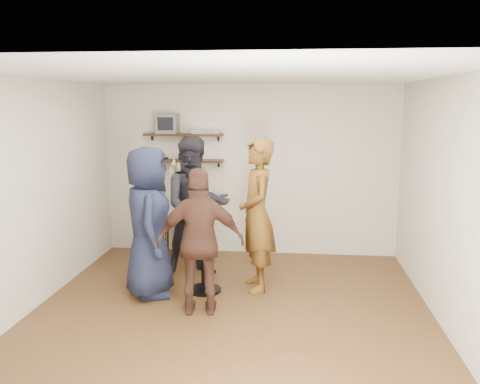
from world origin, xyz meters
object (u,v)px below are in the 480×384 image
(crt_monitor, at_px, (168,123))
(person_dark, at_px, (196,207))
(drinks_table, at_px, (204,241))
(person_plaid, at_px, (257,215))
(dvd_deck, at_px, (206,132))
(radio, at_px, (186,156))
(person_brown, at_px, (201,242))
(side_table, at_px, (176,226))
(person_navy, at_px, (148,222))

(crt_monitor, height_order, person_dark, crt_monitor)
(drinks_table, height_order, person_plaid, person_plaid)
(dvd_deck, bearing_deg, radio, 180.00)
(drinks_table, xyz_separation_m, person_brown, (0.09, -0.66, 0.17))
(radio, distance_m, side_table, 1.08)
(dvd_deck, relative_size, side_table, 0.72)
(person_plaid, distance_m, person_brown, 1.00)
(person_brown, bearing_deg, dvd_deck, -89.24)
(person_navy, bearing_deg, person_brown, -139.54)
(radio, height_order, drinks_table, radio)
(radio, height_order, side_table, radio)
(side_table, height_order, person_dark, person_dark)
(person_brown, bearing_deg, person_dark, -84.24)
(person_plaid, height_order, person_dark, person_plaid)
(person_dark, relative_size, person_navy, 1.03)
(dvd_deck, bearing_deg, drinks_table, -81.55)
(person_dark, bearing_deg, person_brown, -95.76)
(crt_monitor, xyz_separation_m, side_table, (0.14, -0.18, -1.55))
(dvd_deck, xyz_separation_m, person_navy, (-0.40, -1.81, -0.98))
(person_brown, bearing_deg, crt_monitor, -75.54)
(dvd_deck, relative_size, drinks_table, 0.40)
(person_dark, bearing_deg, crt_monitor, 102.80)
(crt_monitor, distance_m, person_brown, 2.73)
(person_navy, height_order, person_brown, person_navy)
(person_brown, bearing_deg, radio, -81.75)
(drinks_table, relative_size, person_navy, 0.55)
(person_dark, height_order, person_brown, person_dark)
(person_plaid, bearing_deg, person_navy, -88.89)
(person_brown, bearing_deg, drinks_table, -90.00)
(crt_monitor, xyz_separation_m, person_brown, (0.91, -2.28, -1.20))
(dvd_deck, relative_size, person_brown, 0.24)
(side_table, relative_size, person_navy, 0.30)
(crt_monitor, bearing_deg, drinks_table, -62.93)
(radio, xyz_separation_m, person_navy, (-0.08, -1.81, -0.60))
(crt_monitor, bearing_deg, person_plaid, -44.71)
(dvd_deck, distance_m, person_plaid, 1.95)
(dvd_deck, bearing_deg, side_table, -158.72)
(crt_monitor, height_order, side_table, crt_monitor)
(person_navy, bearing_deg, dvd_deck, -28.81)
(side_table, bearing_deg, person_plaid, -43.88)
(person_dark, bearing_deg, person_navy, -136.23)
(person_dark, distance_m, person_navy, 0.92)
(crt_monitor, bearing_deg, radio, 0.00)
(crt_monitor, relative_size, person_dark, 0.17)
(dvd_deck, xyz_separation_m, radio, (-0.31, 0.00, -0.38))
(drinks_table, bearing_deg, person_navy, -163.55)
(side_table, bearing_deg, person_dark, -59.86)
(radio, height_order, person_brown, person_brown)
(side_table, distance_m, person_plaid, 1.92)
(dvd_deck, bearing_deg, person_brown, -81.86)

